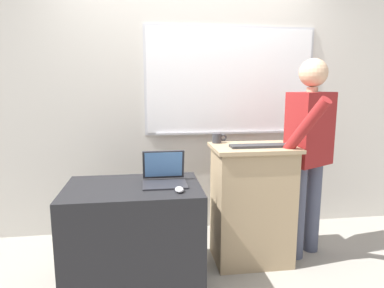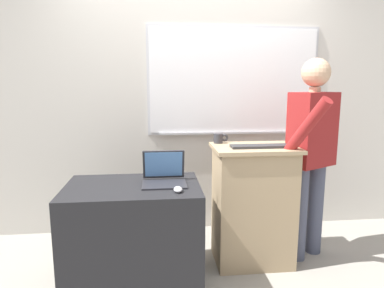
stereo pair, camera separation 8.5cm
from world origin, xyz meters
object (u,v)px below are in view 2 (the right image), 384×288
object	(u,v)px
laptop	(164,173)
side_desk	(134,233)
computer_mouse_by_laptop	(178,189)
lectern_podium	(253,204)
wireless_keyboard	(260,146)
coffee_mug	(219,138)
person_presenter	(312,146)
computer_mouse_by_keyboard	(291,145)

from	to	relation	value
laptop	side_desk	bearing A→B (deg)	-167.11
laptop	computer_mouse_by_laptop	bearing A→B (deg)	-69.16
lectern_podium	wireless_keyboard	world-z (taller)	wireless_keyboard
side_desk	wireless_keyboard	xyz separation A→B (m)	(0.98, 0.13, 0.62)
lectern_podium	coffee_mug	world-z (taller)	coffee_mug
laptop	computer_mouse_by_laptop	world-z (taller)	laptop
person_presenter	wireless_keyboard	bearing A→B (deg)	162.88
side_desk	computer_mouse_by_laptop	size ratio (longest dim) A/B	9.79
side_desk	wireless_keyboard	world-z (taller)	wireless_keyboard
computer_mouse_by_keyboard	person_presenter	bearing A→B (deg)	22.47
lectern_podium	coffee_mug	xyz separation A→B (m)	(-0.26, 0.17, 0.53)
side_desk	person_presenter	distance (m)	1.58
wireless_keyboard	computer_mouse_by_keyboard	xyz separation A→B (m)	(0.25, 0.00, 0.01)
person_presenter	computer_mouse_by_keyboard	world-z (taller)	person_presenter
person_presenter	coffee_mug	bearing A→B (deg)	141.45
person_presenter	wireless_keyboard	distance (m)	0.48
computer_mouse_by_keyboard	coffee_mug	xyz separation A→B (m)	(-0.54, 0.23, 0.02)
person_presenter	computer_mouse_by_laptop	bearing A→B (deg)	171.84
computer_mouse_by_laptop	laptop	bearing A→B (deg)	110.84
side_desk	computer_mouse_by_keyboard	bearing A→B (deg)	6.20
side_desk	coffee_mug	size ratio (longest dim) A/B	7.90
computer_mouse_by_laptop	person_presenter	bearing A→B (deg)	19.74
lectern_podium	person_presenter	distance (m)	0.68
side_desk	coffee_mug	xyz separation A→B (m)	(0.70, 0.36, 0.65)
lectern_podium	laptop	size ratio (longest dim) A/B	3.07
side_desk	wireless_keyboard	distance (m)	1.17
person_presenter	coffee_mug	world-z (taller)	person_presenter
person_presenter	coffee_mug	xyz separation A→B (m)	(-0.75, 0.14, 0.05)
lectern_podium	person_presenter	xyz separation A→B (m)	(0.49, 0.03, 0.48)
wireless_keyboard	computer_mouse_by_laptop	size ratio (longest dim) A/B	4.55
computer_mouse_by_laptop	side_desk	bearing A→B (deg)	150.27
wireless_keyboard	coffee_mug	xyz separation A→B (m)	(-0.28, 0.23, 0.03)
coffee_mug	computer_mouse_by_laptop	bearing A→B (deg)	-124.79
side_desk	coffee_mug	world-z (taller)	coffee_mug
computer_mouse_by_keyboard	coffee_mug	distance (m)	0.58
laptop	coffee_mug	xyz separation A→B (m)	(0.47, 0.31, 0.21)
wireless_keyboard	laptop	bearing A→B (deg)	-173.85
lectern_podium	computer_mouse_by_laptop	size ratio (longest dim) A/B	9.81
computer_mouse_by_laptop	computer_mouse_by_keyboard	world-z (taller)	computer_mouse_by_keyboard
person_presenter	wireless_keyboard	xyz separation A→B (m)	(-0.47, -0.09, 0.02)
side_desk	computer_mouse_by_laptop	world-z (taller)	computer_mouse_by_laptop
person_presenter	computer_mouse_by_laptop	size ratio (longest dim) A/B	16.76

